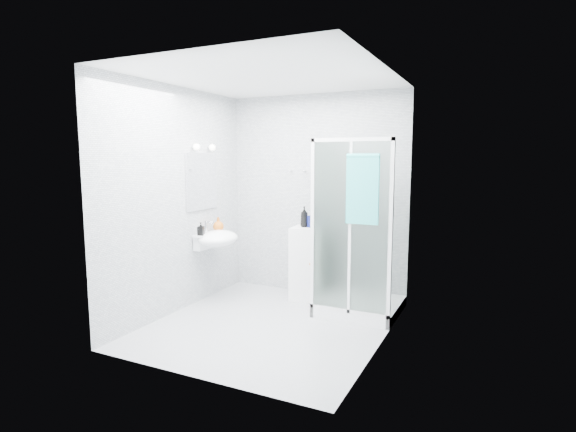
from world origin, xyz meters
The scene contains 12 objects.
room centered at (0.00, 0.00, 1.30)m, with size 2.40×2.60×2.60m.
shower_enclosure centered at (0.67, 0.77, 0.45)m, with size 0.90×0.95×2.00m.
wall_basin centered at (-0.99, 0.45, 0.80)m, with size 0.46×0.56×0.35m.
mirror centered at (-1.19, 0.45, 1.50)m, with size 0.02×0.60×0.70m, color white.
vanity_lights centered at (-1.14, 0.45, 1.92)m, with size 0.10×0.40×0.08m.
wall_hooks centered at (-0.25, 1.26, 1.62)m, with size 0.23×0.06×0.03m.
storage_cabinet centered at (0.01, 1.01, 0.46)m, with size 0.42×0.43×0.93m.
hand_towel centered at (0.89, 0.36, 1.49)m, with size 0.34×0.05×0.72m.
shampoo_bottle_a centered at (-0.04, 1.01, 1.06)m, with size 0.10×0.10×0.26m, color black.
shampoo_bottle_b centered at (0.06, 1.03, 1.04)m, with size 0.10×0.10×0.22m, color #0E1454.
soap_dispenser_orange centered at (-1.06, 0.61, 0.95)m, with size 0.14×0.14×0.18m, color #AE5614.
soap_dispenser_black centered at (-1.08, 0.26, 0.94)m, with size 0.07×0.07×0.16m, color black.
Camera 1 is at (2.19, -4.11, 1.79)m, focal length 28.00 mm.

